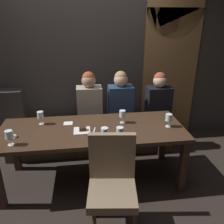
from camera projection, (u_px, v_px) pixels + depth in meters
ground at (94, 179)px, 3.01m from camera, size 9.00×9.00×0.00m
back_wall_tiled at (87, 50)px, 3.55m from camera, size 6.00×0.12×3.00m
arched_door at (171, 57)px, 3.70m from camera, size 0.90×0.05×2.55m
dining_table at (92, 135)px, 2.76m from camera, size 2.20×0.84×0.74m
banquette_bench at (91, 138)px, 3.56m from camera, size 2.50×0.44×0.45m
chair_near_side at (112, 179)px, 2.15m from camera, size 0.49×0.49×0.98m
diner_redhead at (89, 101)px, 3.33m from camera, size 0.36×0.24×0.82m
diner_bearded at (121, 100)px, 3.40m from camera, size 0.36×0.24×0.81m
diner_far_end at (158, 99)px, 3.46m from camera, size 0.36×0.24×0.78m
wine_glass_end_left at (122, 114)px, 2.83m from camera, size 0.08×0.08×0.16m
wine_glass_near_left at (105, 132)px, 2.39m from camera, size 0.08×0.08×0.16m
wine_glass_far_left at (169, 118)px, 2.72m from camera, size 0.08×0.08×0.16m
wine_glass_end_right at (9, 135)px, 2.33m from camera, size 0.08×0.08×0.16m
wine_glass_far_right at (40, 115)px, 2.79m from camera, size 0.08×0.08×0.16m
wine_glass_center_back at (120, 132)px, 2.40m from camera, size 0.08×0.08×0.16m
espresso_cup at (11, 135)px, 2.51m from camera, size 0.12×0.12×0.06m
dessert_plate at (82, 130)px, 2.66m from camera, size 0.19×0.19×0.05m
fork_on_table at (94, 131)px, 2.66m from camera, size 0.05×0.17×0.01m
folded_napkin at (68, 123)px, 2.84m from camera, size 0.11×0.10×0.01m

